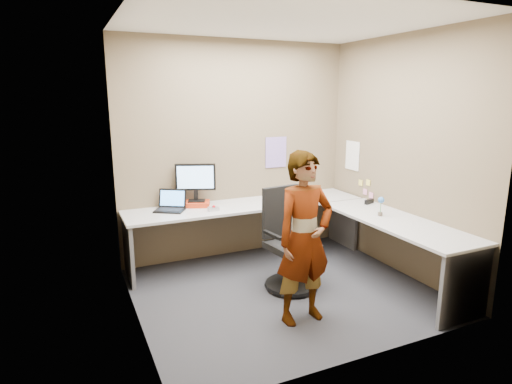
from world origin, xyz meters
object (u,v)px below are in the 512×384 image
desk (302,223)px  monitor (196,179)px  office_chair (288,248)px  person (305,238)px

desk → monitor: 1.36m
monitor → office_chair: size_ratio=0.43×
desk → monitor: bearing=143.7°
office_chair → person: size_ratio=0.68×
office_chair → person: person is taller
office_chair → desk: bearing=32.5°
monitor → office_chair: monitor is taller
desk → office_chair: size_ratio=2.80×
person → desk: bearing=56.0°
desk → office_chair: bearing=-139.3°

